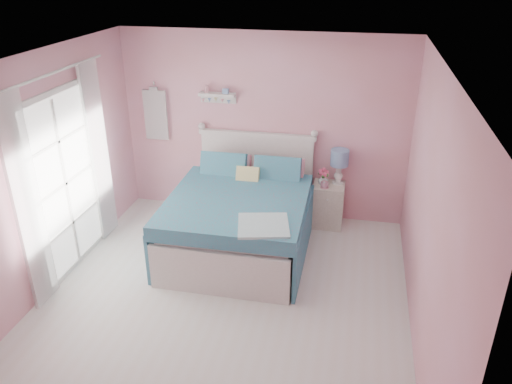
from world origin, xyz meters
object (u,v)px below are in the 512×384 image
at_px(nightstand, 328,205).
at_px(table_lamp, 340,160).
at_px(vase, 323,180).
at_px(bed, 241,219).
at_px(teacup, 324,185).

xyz_separation_m(nightstand, table_lamp, (0.11, 0.08, 0.65)).
bearing_deg(vase, bed, -138.94).
bearing_deg(table_lamp, teacup, -132.18).
distance_m(table_lamp, vase, 0.35).
relative_size(nightstand, teacup, 5.66).
distance_m(nightstand, table_lamp, 0.66).
relative_size(bed, table_lamp, 4.37).
relative_size(bed, nightstand, 3.48).
xyz_separation_m(bed, vase, (0.96, 0.84, 0.27)).
distance_m(nightstand, vase, 0.39).
xyz_separation_m(bed, nightstand, (1.05, 0.84, -0.10)).
height_order(bed, table_lamp, bed).
height_order(bed, vase, bed).
relative_size(bed, vase, 15.06).
bearing_deg(teacup, vase, 105.61).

